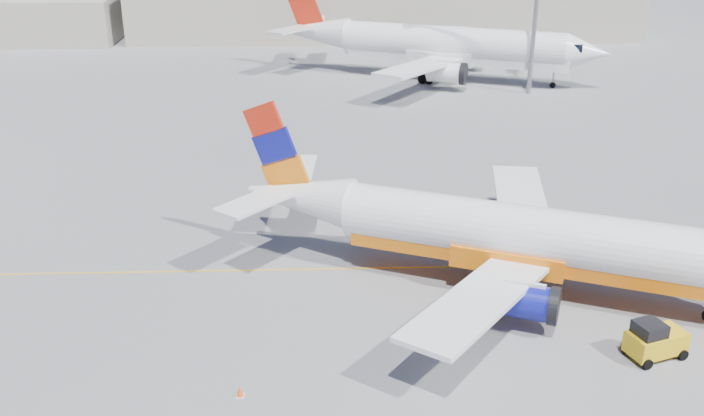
{
  "coord_description": "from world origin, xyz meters",
  "views": [
    {
      "loc": [
        -3.65,
        -37.33,
        20.85
      ],
      "look_at": [
        -2.17,
        3.73,
        3.5
      ],
      "focal_mm": 40.0,
      "sensor_mm": 36.0,
      "label": 1
    }
  ],
  "objects_px": {
    "main_jet": "(511,236)",
    "second_jet": "(442,46)",
    "traffic_cone": "(240,392)",
    "gse_tug": "(655,340)"
  },
  "relations": [
    {
      "from": "gse_tug",
      "to": "traffic_cone",
      "type": "xyz_separation_m",
      "value": [
        -19.15,
        -2.39,
        -0.66
      ]
    },
    {
      "from": "second_jet",
      "to": "traffic_cone",
      "type": "relative_size",
      "value": 72.09
    },
    {
      "from": "second_jet",
      "to": "traffic_cone",
      "type": "bearing_deg",
      "value": -85.2
    },
    {
      "from": "second_jet",
      "to": "traffic_cone",
      "type": "height_order",
      "value": "second_jet"
    },
    {
      "from": "main_jet",
      "to": "traffic_cone",
      "type": "relative_size",
      "value": 59.67
    },
    {
      "from": "main_jet",
      "to": "second_jet",
      "type": "xyz_separation_m",
      "value": [
        3.15,
        48.4,
        0.63
      ]
    },
    {
      "from": "gse_tug",
      "to": "traffic_cone",
      "type": "distance_m",
      "value": 19.31
    },
    {
      "from": "second_jet",
      "to": "traffic_cone",
      "type": "distance_m",
      "value": 60.35
    },
    {
      "from": "main_jet",
      "to": "traffic_cone",
      "type": "height_order",
      "value": "main_jet"
    },
    {
      "from": "main_jet",
      "to": "second_jet",
      "type": "distance_m",
      "value": 48.51
    }
  ]
}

